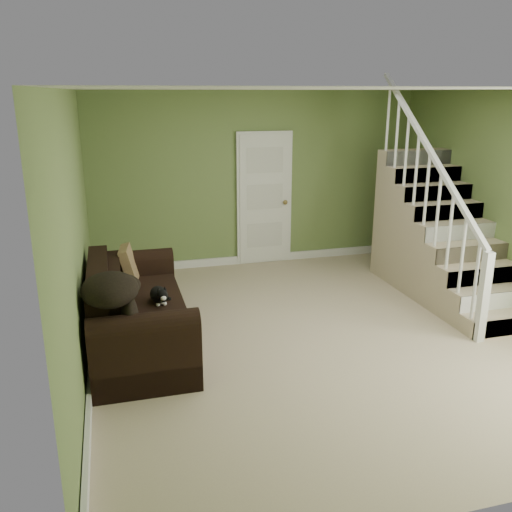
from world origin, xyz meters
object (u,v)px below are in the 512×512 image
cat (159,295)px  banana (147,323)px  sofa (134,315)px  side_table (108,292)px

cat → banana: bearing=-114.6°
cat → banana: size_ratio=2.25×
sofa → side_table: 0.98m
cat → side_table: bearing=109.8°
banana → cat: bearing=30.3°
sofa → side_table: sofa is taller
cat → banana: 0.57m
cat → banana: (-0.17, -0.54, -0.06)m
sofa → banana: (0.09, -0.62, 0.17)m
sofa → side_table: size_ratio=2.90×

